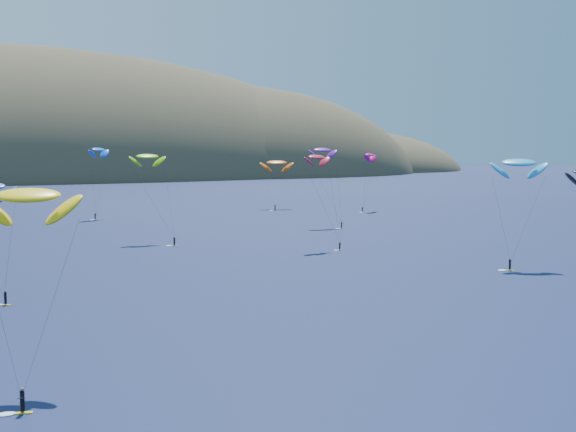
% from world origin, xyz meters
% --- Properties ---
extents(island, '(730.00, 300.00, 210.00)m').
position_xyz_m(island, '(39.40, 562.36, -10.74)').
color(island, '#3D3526').
rests_on(island, ground).
extents(kitesurfer_2, '(9.54, 13.45, 18.93)m').
position_xyz_m(kitesurfer_2, '(-37.83, 30.94, 16.43)').
color(kitesurfer_2, gold).
rests_on(kitesurfer_2, ground).
extents(kitesurfer_3, '(7.80, 13.02, 20.88)m').
position_xyz_m(kitesurfer_3, '(0.92, 129.55, 18.68)').
color(kitesurfer_3, gold).
rests_on(kitesurfer_3, ground).
extents(kitesurfer_4, '(8.67, 10.38, 22.33)m').
position_xyz_m(kitesurfer_4, '(4.26, 193.28, 20.02)').
color(kitesurfer_4, gold).
rests_on(kitesurfer_4, ground).
extents(kitesurfer_5, '(11.03, 9.02, 20.65)m').
position_xyz_m(kitesurfer_5, '(49.04, 65.50, 18.04)').
color(kitesurfer_5, gold).
rests_on(kitesurfer_5, ground).
extents(kitesurfer_6, '(7.86, 10.43, 22.23)m').
position_xyz_m(kitesurfer_6, '(51.93, 143.24, 20.01)').
color(kitesurfer_6, gold).
rests_on(kitesurfer_6, ground).
extents(kitesurfer_8, '(10.88, 9.92, 20.44)m').
position_xyz_m(kitesurfer_8, '(90.58, 182.52, 18.23)').
color(kitesurfer_8, gold).
rests_on(kitesurfer_8, ground).
extents(kitesurfer_9, '(7.15, 8.29, 20.58)m').
position_xyz_m(kitesurfer_9, '(28.93, 102.81, 18.69)').
color(kitesurfer_9, gold).
rests_on(kitesurfer_9, ground).
extents(kitesurfer_11, '(11.85, 14.61, 18.53)m').
position_xyz_m(kitesurfer_11, '(67.17, 204.69, 15.53)').
color(kitesurfer_11, gold).
rests_on(kitesurfer_11, ground).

